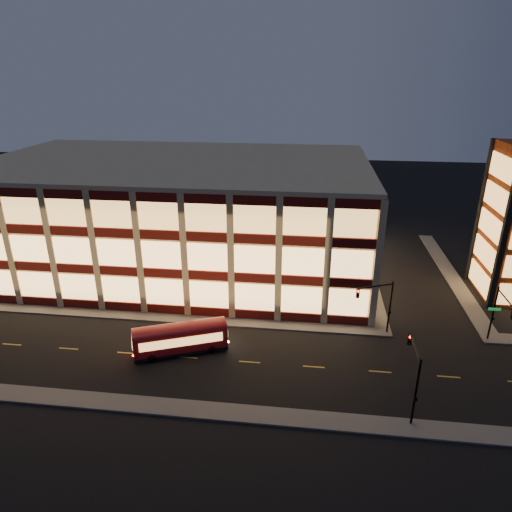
# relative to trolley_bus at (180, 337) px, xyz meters

# --- Properties ---
(ground) EXTENTS (200.00, 200.00, 0.00)m
(ground) POSITION_rel_trolley_bus_xyz_m (-3.15, 5.08, -1.67)
(ground) COLOR black
(ground) RESTS_ON ground
(sidewalk_office_south) EXTENTS (54.00, 2.00, 0.15)m
(sidewalk_office_south) POSITION_rel_trolley_bus_xyz_m (-6.15, 6.08, -1.60)
(sidewalk_office_south) COLOR #514F4C
(sidewalk_office_south) RESTS_ON ground
(sidewalk_office_east) EXTENTS (2.00, 30.00, 0.15)m
(sidewalk_office_east) POSITION_rel_trolley_bus_xyz_m (19.85, 22.08, -1.60)
(sidewalk_office_east) COLOR #514F4C
(sidewalk_office_east) RESTS_ON ground
(sidewalk_tower_west) EXTENTS (2.00, 30.00, 0.15)m
(sidewalk_tower_west) POSITION_rel_trolley_bus_xyz_m (30.85, 22.08, -1.60)
(sidewalk_tower_west) COLOR #514F4C
(sidewalk_tower_west) RESTS_ON ground
(sidewalk_near) EXTENTS (100.00, 2.00, 0.15)m
(sidewalk_near) POSITION_rel_trolley_bus_xyz_m (-3.15, -7.92, -1.60)
(sidewalk_near) COLOR #514F4C
(sidewalk_near) RESTS_ON ground
(office_building) EXTENTS (50.45, 30.45, 14.50)m
(office_building) POSITION_rel_trolley_bus_xyz_m (-6.06, 21.99, 5.58)
(office_building) COLOR tan
(office_building) RESTS_ON ground
(traffic_signal_far) EXTENTS (3.79, 1.87, 6.00)m
(traffic_signal_far) POSITION_rel_trolley_bus_xyz_m (19.06, 5.32, 2.44)
(traffic_signal_far) COLOR black
(traffic_signal_far) RESTS_ON ground
(traffic_signal_right) EXTENTS (1.20, 4.37, 6.00)m
(traffic_signal_right) POSITION_rel_trolley_bus_xyz_m (30.35, 4.46, 2.43)
(traffic_signal_right) COLOR black
(traffic_signal_right) RESTS_ON ground
(traffic_signal_near) EXTENTS (0.32, 4.45, 6.00)m
(traffic_signal_near) POSITION_rel_trolley_bus_xyz_m (20.35, -5.95, 2.46)
(traffic_signal_near) COLOR black
(traffic_signal_near) RESTS_ON ground
(trolley_bus) EXTENTS (9.08, 5.41, 3.01)m
(trolley_bus) POSITION_rel_trolley_bus_xyz_m (0.00, 0.00, 0.00)
(trolley_bus) COLOR #9D080B
(trolley_bus) RESTS_ON ground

